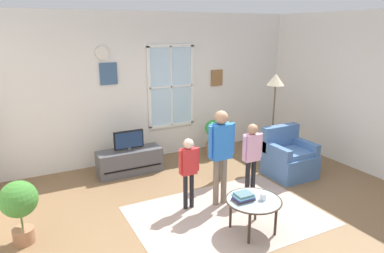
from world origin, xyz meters
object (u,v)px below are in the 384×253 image
at_px(tv_stand, 130,161).
at_px(floor_lamp, 275,89).
at_px(person_pink_shirt, 252,152).
at_px(potted_plant_by_window, 213,136).
at_px(person_green_shirt, 219,139).
at_px(cup, 263,196).
at_px(book_stack, 244,197).
at_px(remote_near_books, 247,196).
at_px(armchair, 289,158).
at_px(person_red_shirt, 189,165).
at_px(person_blue_shirt, 221,147).
at_px(television, 129,140).
at_px(potted_plant_corner, 19,204).
at_px(coffee_table, 253,202).

distance_m(tv_stand, floor_lamp, 3.01).
height_order(person_pink_shirt, potted_plant_by_window, person_pink_shirt).
bearing_deg(person_green_shirt, cup, -101.78).
height_order(tv_stand, book_stack, book_stack).
xyz_separation_m(remote_near_books, person_green_shirt, (0.48, 1.46, 0.30)).
height_order(armchair, cup, armchair).
bearing_deg(person_red_shirt, person_blue_shirt, -12.00).
xyz_separation_m(television, person_pink_shirt, (1.40, -1.76, 0.11)).
distance_m(cup, floor_lamp, 2.69).
xyz_separation_m(television, remote_near_books, (0.78, -2.50, -0.17)).
height_order(remote_near_books, potted_plant_corner, potted_plant_corner).
height_order(remote_near_books, person_blue_shirt, person_blue_shirt).
xyz_separation_m(armchair, potted_plant_by_window, (-0.66, 1.53, 0.09)).
relative_size(person_red_shirt, person_green_shirt, 0.89).
height_order(potted_plant_by_window, floor_lamp, floor_lamp).
bearing_deg(cup, tv_stand, 109.15).
height_order(television, person_pink_shirt, person_pink_shirt).
distance_m(remote_near_books, person_blue_shirt, 0.86).
distance_m(coffee_table, floor_lamp, 2.75).
height_order(person_blue_shirt, potted_plant_by_window, person_blue_shirt).
relative_size(potted_plant_by_window, potted_plant_corner, 0.93).
distance_m(coffee_table, potted_plant_by_window, 2.89).
xyz_separation_m(tv_stand, remote_near_books, (0.78, -2.51, 0.24)).
distance_m(cup, remote_near_books, 0.21).
bearing_deg(person_blue_shirt, cup, -84.15).
height_order(television, floor_lamp, floor_lamp).
relative_size(television, potted_plant_corner, 0.66).
height_order(armchair, person_blue_shirt, person_blue_shirt).
bearing_deg(remote_near_books, person_green_shirt, 71.90).
distance_m(remote_near_books, potted_plant_corner, 2.82).
bearing_deg(book_stack, potted_plant_corner, 157.52).
height_order(book_stack, cup, book_stack).
bearing_deg(person_green_shirt, armchair, -16.92).
bearing_deg(person_blue_shirt, remote_near_books, -93.88).
xyz_separation_m(television, floor_lamp, (2.61, -0.81, 0.85)).
distance_m(tv_stand, television, 0.41).
xyz_separation_m(remote_near_books, potted_plant_corner, (-2.63, 1.00, 0.07)).
xyz_separation_m(person_pink_shirt, person_blue_shirt, (-0.57, -0.01, 0.17)).
distance_m(tv_stand, person_pink_shirt, 2.31).
distance_m(tv_stand, potted_plant_corner, 2.40).
bearing_deg(person_green_shirt, potted_plant_corner, -171.65).
height_order(person_green_shirt, potted_plant_corner, person_green_shirt).
relative_size(book_stack, person_green_shirt, 0.23).
bearing_deg(television, armchair, -29.68).
distance_m(remote_near_books, person_pink_shirt, 1.00).
distance_m(book_stack, potted_plant_by_window, 2.89).
relative_size(cup, floor_lamp, 0.05).
height_order(person_blue_shirt, floor_lamp, floor_lamp).
relative_size(person_green_shirt, person_pink_shirt, 1.03).
distance_m(remote_near_books, potted_plant_by_window, 2.81).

